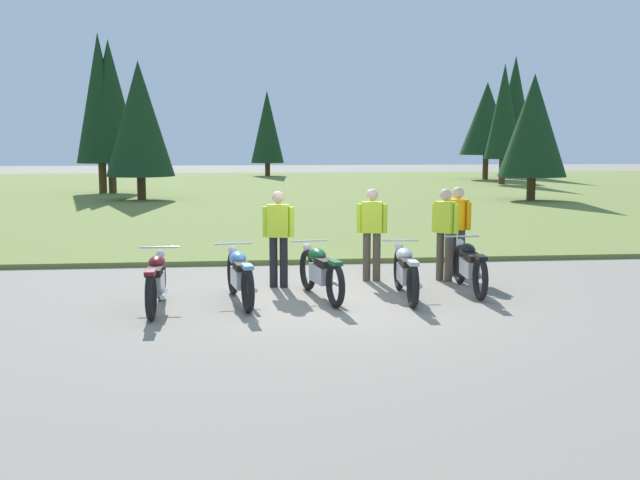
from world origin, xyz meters
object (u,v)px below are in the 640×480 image
at_px(rider_near_row_end, 278,233).
at_px(rider_in_hivis_vest, 372,229).
at_px(motorcycle_maroon, 156,281).
at_px(motorcycle_sky_blue, 240,275).
at_px(motorcycle_british_green, 321,271).
at_px(rider_checking_bike, 445,229).
at_px(motorcycle_silver, 406,271).
at_px(rider_with_back_turned, 457,226).
at_px(motorcycle_black, 469,266).

bearing_deg(rider_near_row_end, rider_in_hivis_vest, 13.78).
bearing_deg(motorcycle_maroon, motorcycle_sky_blue, 14.81).
bearing_deg(motorcycle_british_green, rider_in_hivis_vest, 52.29).
height_order(motorcycle_maroon, rider_checking_bike, rider_checking_bike).
bearing_deg(rider_near_row_end, motorcycle_maroon, -141.53).
bearing_deg(motorcycle_silver, rider_with_back_turned, 53.43).
bearing_deg(rider_in_hivis_vest, rider_checking_bike, -5.98).
relative_size(motorcycle_british_green, rider_checking_bike, 1.24).
height_order(motorcycle_maroon, rider_in_hivis_vest, rider_in_hivis_vest).
relative_size(motorcycle_maroon, rider_in_hivis_vest, 1.26).
xyz_separation_m(motorcycle_black, rider_near_row_end, (-3.17, 0.70, 0.51)).
bearing_deg(rider_near_row_end, motorcycle_silver, -29.28).
distance_m(motorcycle_sky_blue, rider_in_hivis_vest, 2.92).
distance_m(motorcycle_black, rider_with_back_turned, 1.59).
bearing_deg(motorcycle_british_green, rider_with_back_turned, 32.57).
distance_m(rider_checking_bike, rider_near_row_end, 3.03).
xyz_separation_m(motorcycle_sky_blue, motorcycle_silver, (2.66, 0.08, 0.00)).
bearing_deg(motorcycle_silver, motorcycle_british_green, 174.53).
distance_m(motorcycle_black, rider_in_hivis_vest, 1.91).
xyz_separation_m(motorcycle_sky_blue, rider_checking_bike, (3.69, 1.47, 0.51)).
height_order(motorcycle_maroon, motorcycle_sky_blue, same).
distance_m(motorcycle_british_green, motorcycle_black, 2.57).
distance_m(motorcycle_sky_blue, motorcycle_british_green, 1.31).
height_order(motorcycle_sky_blue, rider_with_back_turned, rider_with_back_turned).
height_order(motorcycle_sky_blue, motorcycle_silver, same).
bearing_deg(motorcycle_black, rider_with_back_turned, 81.43).
xyz_separation_m(rider_in_hivis_vest, rider_near_row_end, (-1.71, -0.42, 0.00)).
bearing_deg(motorcycle_silver, motorcycle_black, 19.27).
relative_size(motorcycle_british_green, rider_near_row_end, 1.24).
bearing_deg(motorcycle_silver, motorcycle_sky_blue, -178.31).
xyz_separation_m(motorcycle_sky_blue, rider_near_row_end, (0.67, 1.19, 0.51)).
relative_size(motorcycle_sky_blue, motorcycle_british_green, 1.01).
bearing_deg(rider_in_hivis_vest, motorcycle_silver, -79.64).
height_order(motorcycle_sky_blue, rider_checking_bike, rider_checking_bike).
distance_m(motorcycle_black, rider_near_row_end, 3.29).
height_order(motorcycle_sky_blue, rider_in_hivis_vest, rider_in_hivis_vest).
relative_size(motorcycle_black, rider_in_hivis_vest, 1.26).
height_order(motorcycle_black, rider_with_back_turned, rider_with_back_turned).
bearing_deg(rider_with_back_turned, rider_in_hivis_vest, -167.61).
distance_m(motorcycle_sky_blue, rider_with_back_turned, 4.55).
distance_m(motorcycle_british_green, rider_near_row_end, 1.27).
relative_size(motorcycle_british_green, motorcycle_silver, 0.99).
height_order(rider_with_back_turned, rider_near_row_end, same).
bearing_deg(motorcycle_silver, rider_checking_bike, 53.57).
height_order(motorcycle_british_green, motorcycle_silver, same).
bearing_deg(rider_near_row_end, motorcycle_sky_blue, -119.30).
bearing_deg(rider_checking_bike, motorcycle_british_green, -152.15).
height_order(motorcycle_british_green, rider_in_hivis_vest, rider_in_hivis_vest).
distance_m(motorcycle_sky_blue, rider_near_row_end, 1.46).
relative_size(motorcycle_maroon, rider_near_row_end, 1.26).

